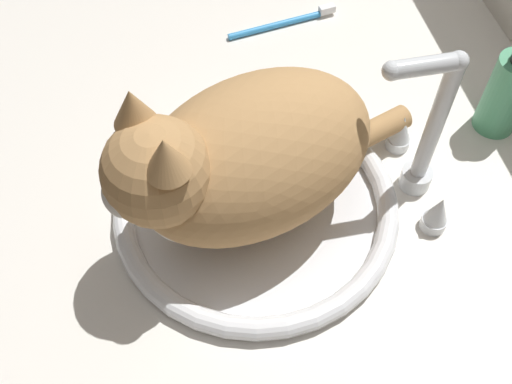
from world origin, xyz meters
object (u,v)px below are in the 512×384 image
(sink_basin, at_px, (256,205))
(cat, at_px, (239,160))
(soap_pump_bottle, at_px, (508,92))
(faucet, at_px, (424,143))
(toothbrush, at_px, (285,22))

(sink_basin, xyz_separation_m, cat, (0.01, -0.02, 0.11))
(soap_pump_bottle, bearing_deg, sink_basin, -77.80)
(cat, bearing_deg, faucet, 91.93)
(sink_basin, xyz_separation_m, toothbrush, (-0.34, 0.12, -0.01))
(cat, distance_m, toothbrush, 0.39)
(faucet, bearing_deg, soap_pump_bottle, 116.93)
(soap_pump_bottle, bearing_deg, toothbrush, -138.09)
(sink_basin, distance_m, soap_pump_bottle, 0.37)
(cat, relative_size, soap_pump_bottle, 2.42)
(cat, xyz_separation_m, toothbrush, (-0.35, 0.14, -0.11))
(toothbrush, bearing_deg, sink_basin, -18.76)
(sink_basin, height_order, toothbrush, sink_basin)
(cat, relative_size, toothbrush, 2.16)
(faucet, relative_size, toothbrush, 1.22)
(sink_basin, distance_m, faucet, 0.22)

